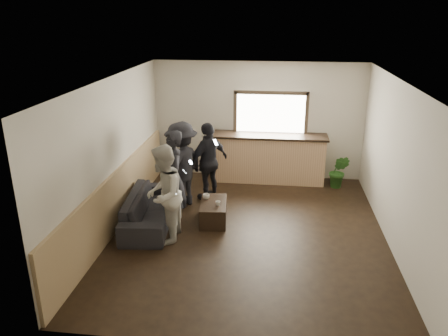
# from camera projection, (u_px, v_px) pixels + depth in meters

# --- Properties ---
(ground) EXTENTS (5.00, 6.00, 0.01)m
(ground) POSITION_uv_depth(u_px,v_px,m) (248.00, 232.00, 8.16)
(ground) COLOR black
(room_shell) EXTENTS (5.01, 6.01, 2.80)m
(room_shell) POSITION_uv_depth(u_px,v_px,m) (208.00, 156.00, 7.74)
(room_shell) COLOR silver
(room_shell) RESTS_ON ground
(bar_counter) EXTENTS (2.70, 0.68, 2.13)m
(bar_counter) POSITION_uv_depth(u_px,v_px,m) (269.00, 155.00, 10.42)
(bar_counter) COLOR tan
(bar_counter) RESTS_ON ground
(sofa) EXTENTS (1.01, 2.15, 0.61)m
(sofa) POSITION_uv_depth(u_px,v_px,m) (150.00, 209.00, 8.40)
(sofa) COLOR black
(sofa) RESTS_ON ground
(coffee_table) EXTENTS (0.58, 0.94, 0.40)m
(coffee_table) POSITION_uv_depth(u_px,v_px,m) (214.00, 211.00, 8.52)
(coffee_table) COLOR black
(coffee_table) RESTS_ON ground
(cup_a) EXTENTS (0.18, 0.18, 0.10)m
(cup_a) POSITION_uv_depth(u_px,v_px,m) (206.00, 197.00, 8.58)
(cup_a) COLOR silver
(cup_a) RESTS_ON coffee_table
(cup_b) EXTENTS (0.10, 0.10, 0.09)m
(cup_b) POSITION_uv_depth(u_px,v_px,m) (218.00, 203.00, 8.29)
(cup_b) COLOR silver
(cup_b) RESTS_ON coffee_table
(potted_plant) EXTENTS (0.53, 0.47, 0.80)m
(potted_plant) POSITION_uv_depth(u_px,v_px,m) (339.00, 171.00, 10.05)
(potted_plant) COLOR #2D6623
(potted_plant) RESTS_ON ground
(person_a) EXTENTS (0.68, 0.79, 1.83)m
(person_a) POSITION_uv_depth(u_px,v_px,m) (173.00, 178.00, 8.25)
(person_a) COLOR black
(person_a) RESTS_ON ground
(person_b) EXTENTS (0.67, 0.86, 1.77)m
(person_b) POSITION_uv_depth(u_px,v_px,m) (163.00, 195.00, 7.57)
(person_b) COLOR #B7B2A5
(person_b) RESTS_ON ground
(person_c) EXTENTS (1.11, 1.34, 1.81)m
(person_c) POSITION_uv_depth(u_px,v_px,m) (182.00, 165.00, 8.97)
(person_c) COLOR black
(person_c) RESTS_ON ground
(person_d) EXTENTS (0.96, 1.04, 1.71)m
(person_d) POSITION_uv_depth(u_px,v_px,m) (209.00, 162.00, 9.31)
(person_d) COLOR black
(person_d) RESTS_ON ground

